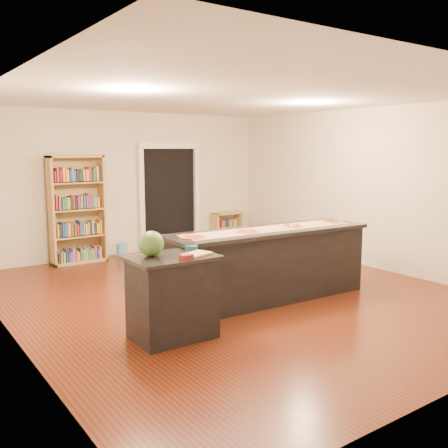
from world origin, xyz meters
TOP-DOWN VIEW (x-y plane):
  - room at (0.00, 0.00)m, footprint 6.00×7.00m
  - doorway at (0.90, 3.46)m, footprint 1.40×0.09m
  - kitchen_island at (0.26, -0.50)m, footprint 3.01×0.82m
  - side_counter at (-1.54, -1.00)m, footprint 0.94×0.69m
  - bookshelf at (-1.12, 3.27)m, footprint 0.98×0.35m
  - low_shelf at (2.26, 3.30)m, footprint 0.69×0.29m
  - waste_bin at (-0.34, 3.12)m, footprint 0.21×0.21m
  - kraft_paper at (0.26, -0.51)m, footprint 2.63×0.58m
  - watermelon at (-1.73, -0.90)m, footprint 0.28×0.28m
  - cutting_board at (-1.30, -1.13)m, footprint 0.38×0.31m
  - package_red at (-1.49, -1.22)m, footprint 0.14×0.11m
  - package_teal at (-1.20, -0.86)m, footprint 0.14×0.14m
  - pizza_a at (-0.94, -0.48)m, footprint 0.33×0.33m
  - pizza_b at (-0.14, -0.54)m, footprint 0.35×0.35m
  - pizza_c at (0.66, -0.54)m, footprint 0.29×0.29m
  - pizza_d at (1.46, -0.54)m, footprint 0.31×0.31m

SIDE VIEW (x-z plane):
  - waste_bin at x=-0.34m, z-range 0.00..0.30m
  - low_shelf at x=2.26m, z-range 0.00..0.69m
  - side_counter at x=-1.54m, z-range 0.00..0.94m
  - kitchen_island at x=0.26m, z-range 0.00..1.00m
  - cutting_board at x=-1.30m, z-range 0.93..0.95m
  - package_red at x=-1.49m, z-range 0.93..0.98m
  - package_teal at x=-1.20m, z-range 0.93..0.99m
  - bookshelf at x=-1.12m, z-range 0.00..1.97m
  - kraft_paper at x=0.26m, z-range 0.99..1.00m
  - pizza_a at x=-0.94m, z-range 1.00..1.02m
  - pizza_c at x=0.66m, z-range 1.00..1.02m
  - pizza_b at x=-0.14m, z-range 1.00..1.02m
  - pizza_d at x=1.46m, z-range 1.00..1.02m
  - watermelon at x=-1.73m, z-range 0.93..1.21m
  - doorway at x=0.90m, z-range 0.10..2.31m
  - room at x=0.00m, z-range 0.00..2.80m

